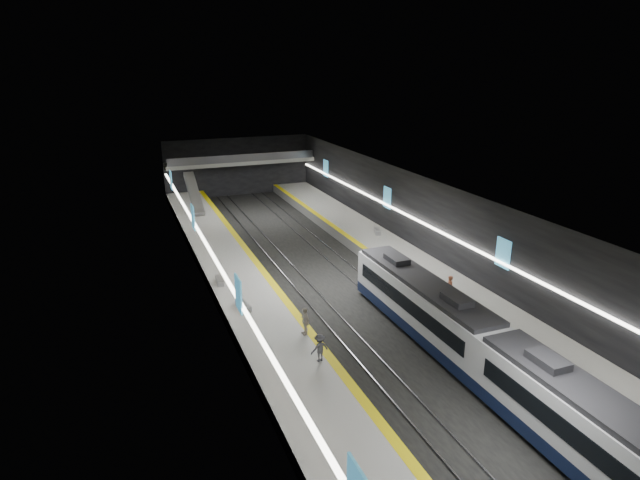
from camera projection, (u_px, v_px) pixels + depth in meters
name	position (u px, v px, depth m)	size (l,w,h in m)	color
ground	(336.00, 288.00, 44.42)	(70.00, 70.00, 0.00)	black
ceiling	(337.00, 195.00, 41.87)	(20.00, 70.00, 0.04)	beige
wall_left	(213.00, 259.00, 39.69)	(0.04, 70.00, 8.00)	black
wall_right	(442.00, 229.00, 46.60)	(0.04, 70.00, 8.00)	black
wall_back	(238.00, 167.00, 74.03)	(20.00, 0.04, 8.00)	black
platform_left	(248.00, 296.00, 41.67)	(5.00, 70.00, 1.00)	slate
tile_surface_left	(248.00, 290.00, 41.51)	(5.00, 70.00, 0.02)	#9A9A95
tactile_strip_left	(275.00, 286.00, 42.27)	(0.60, 70.00, 0.02)	yellow
platform_right	(415.00, 270.00, 46.85)	(5.00, 70.00, 1.00)	slate
tile_surface_right	(415.00, 265.00, 46.69)	(5.00, 70.00, 0.02)	#9A9A95
tactile_strip_right	(393.00, 268.00, 45.93)	(0.60, 70.00, 0.02)	yellow
rails	(336.00, 288.00, 44.40)	(6.52, 70.00, 0.12)	gray
train	(494.00, 358.00, 29.90)	(2.69, 30.04, 3.60)	#0E1835
ad_posters	(332.00, 233.00, 43.87)	(19.94, 53.50, 2.20)	#46A6D3
cove_light_left	(216.00, 261.00, 39.83)	(0.25, 68.60, 0.12)	white
cove_light_right	(440.00, 232.00, 46.59)	(0.25, 68.60, 0.12)	white
mezzanine_bridge	(241.00, 162.00, 71.87)	(20.00, 3.00, 1.50)	gray
escalator	(194.00, 193.00, 63.85)	(1.20, 8.00, 0.60)	#99999E
bench_left_near	(243.00, 306.00, 38.46)	(0.51, 1.84, 0.45)	#99999E
bench_left_far	(220.00, 281.00, 42.82)	(0.48, 1.72, 0.42)	#99999E
bench_right_far	(377.00, 231.00, 55.22)	(0.50, 1.78, 0.44)	#99999E
passenger_right_a	(450.00, 288.00, 39.50)	(0.72, 0.47, 1.97)	#A85A3F
passenger_left_a	(305.00, 321.00, 34.64)	(1.09, 0.45, 1.86)	beige
passenger_left_b	(320.00, 348.00, 31.51)	(1.13, 0.65, 1.75)	#44444C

